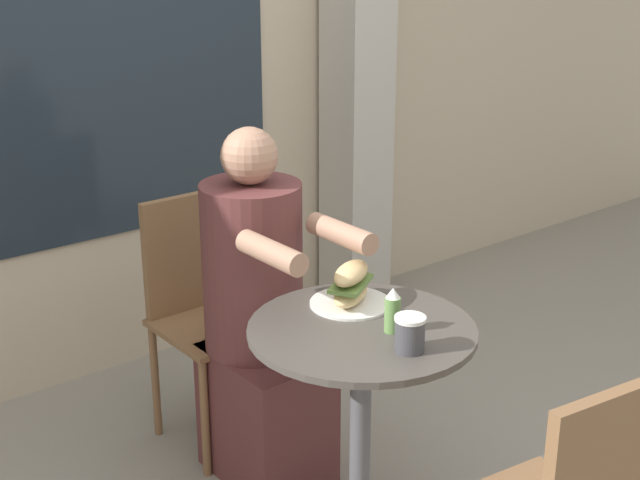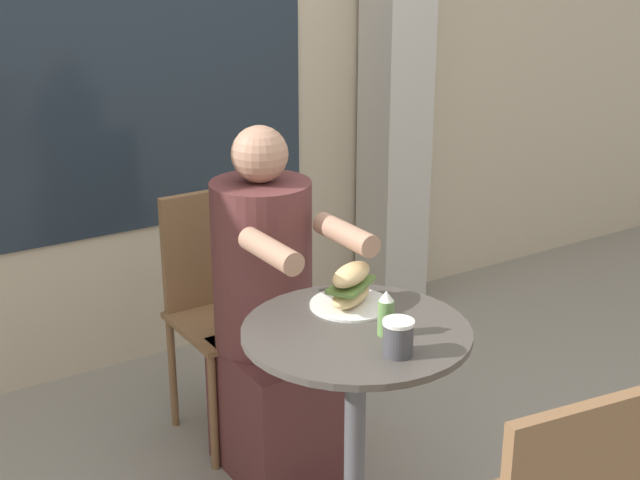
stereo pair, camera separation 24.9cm
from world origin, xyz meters
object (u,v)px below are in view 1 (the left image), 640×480
Objects in this scene: cafe_table at (361,390)px; sandwich_on_plate at (351,288)px; seated_diner at (259,332)px; drink_cup at (411,333)px; diner_chair at (202,296)px; condiment_bottle at (393,311)px.

sandwich_on_plate is (0.07, 0.13, 0.25)m from cafe_table.
seated_diner reaches higher than drink_cup.
diner_chair is 0.74× the size of seated_diner.
cafe_table is 5.62× the size of condiment_bottle.
seated_diner is at bearing 89.85° from diner_chair.
diner_chair is 6.87× the size of condiment_bottle.
diner_chair is at bearing 90.43° from drink_cup.
condiment_bottle reaches higher than cafe_table.
condiment_bottle is at bearing 70.38° from drink_cup.
drink_cup is at bearing 90.37° from seated_diner.
cafe_table is 0.31m from drink_cup.
seated_diner is 0.44m from sandwich_on_plate.
drink_cup is (-0.07, -0.32, -0.00)m from sandwich_on_plate.
diner_chair is 3.67× the size of sandwich_on_plate.
cafe_table is at bearing 90.15° from seated_diner.
seated_diner reaches higher than diner_chair.
drink_cup is 0.12m from condiment_bottle.
seated_diner is 9.27× the size of condiment_bottle.
seated_diner reaches higher than condiment_bottle.
condiment_bottle is (-0.03, -0.21, 0.01)m from sandwich_on_plate.
sandwich_on_plate is 0.21m from condiment_bottle.
diner_chair is at bearing 92.98° from condiment_bottle.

